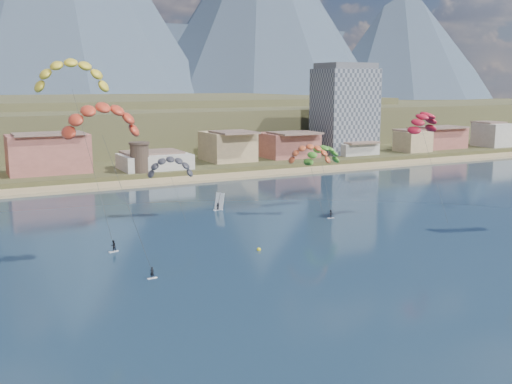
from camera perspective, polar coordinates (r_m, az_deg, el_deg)
ground at (r=71.29m, az=12.08°, el=-12.09°), size 2400.00×2400.00×0.00m
beach at (r=164.46m, az=-11.84°, el=0.76°), size 2200.00×12.00×0.90m
foothills at (r=290.99m, az=-14.31°, el=6.47°), size 940.00×210.00×18.00m
apartment_tower at (r=219.59m, az=8.43°, el=7.82°), size 20.00×16.00×32.00m
watchtower at (r=172.56m, az=-11.02°, el=3.28°), size 5.82×5.82×8.60m
kitesurfer_red at (r=88.96m, az=-14.50°, el=7.14°), size 11.61×11.40×25.52m
kitesurfer_yellow at (r=106.33m, az=-17.16°, el=10.95°), size 13.29×14.75×32.14m
kitesurfer_green at (r=132.12m, az=6.34°, el=3.77°), size 10.76×13.93×16.58m
distant_kite_dark at (r=121.84m, az=-8.16°, el=2.70°), size 10.19×7.07×14.61m
distant_kite_orange at (r=122.65m, az=5.14°, el=3.94°), size 9.63×7.58×16.58m
distant_kite_red at (r=124.33m, az=15.62°, el=6.70°), size 10.12×7.53×22.73m
windsurfer at (r=129.02m, az=-3.58°, el=-1.21°), size 2.16×2.36×3.72m
buoy at (r=98.27m, az=0.28°, el=-5.50°), size 0.69×0.69×0.69m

